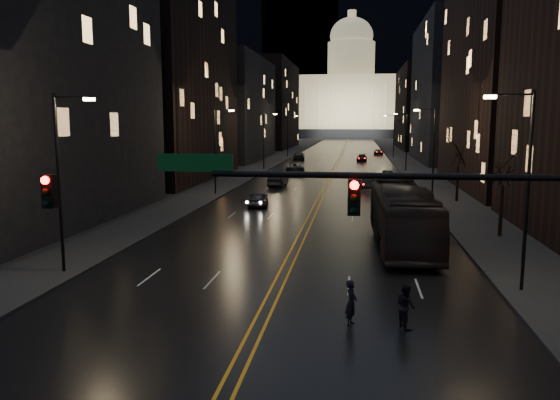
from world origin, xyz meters
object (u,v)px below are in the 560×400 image
at_px(oncoming_car_a, 258,199).
at_px(receding_car_a, 368,182).
at_px(oncoming_car_b, 278,180).
at_px(traffic_signal, 444,217).
at_px(pedestrian_b, 406,306).
at_px(pedestrian_a, 351,303).
at_px(bus, 402,217).

xyz_separation_m(oncoming_car_a, receding_car_a, (10.10, 14.62, 0.01)).
bearing_deg(oncoming_car_b, traffic_signal, 106.29).
bearing_deg(oncoming_car_a, receding_car_a, -131.77).
xyz_separation_m(traffic_signal, receding_car_a, (-1.01, 47.53, -4.38)).
bearing_deg(receding_car_a, traffic_signal, -87.20).
bearing_deg(pedestrian_b, pedestrian_a, 64.84).
relative_size(bus, oncoming_car_b, 2.81).
distance_m(oncoming_car_a, oncoming_car_b, 15.30).
bearing_deg(bus, oncoming_car_b, 110.27).
xyz_separation_m(receding_car_a, pedestrian_b, (0.57, -42.52, 0.12)).
relative_size(oncoming_car_b, pedestrian_b, 2.79).
xyz_separation_m(traffic_signal, bus, (0.49, 18.71, -3.25)).
height_order(bus, pedestrian_b, bus).
distance_m(oncoming_car_a, receding_car_a, 17.77).
bearing_deg(receding_car_a, oncoming_car_b, 177.88).
height_order(oncoming_car_b, pedestrian_a, pedestrian_a).
relative_size(bus, pedestrian_a, 7.59).
distance_m(receding_car_a, pedestrian_a, 42.55).
relative_size(traffic_signal, oncoming_car_a, 4.10).
bearing_deg(traffic_signal, oncoming_car_a, 108.65).
xyz_separation_m(pedestrian_a, pedestrian_b, (2.01, 0.00, -0.03)).
xyz_separation_m(oncoming_car_b, pedestrian_b, (11.03, -43.20, 0.07)).
relative_size(oncoming_car_a, pedestrian_b, 2.48).
xyz_separation_m(oncoming_car_a, pedestrian_a, (8.65, -27.90, 0.16)).
distance_m(receding_car_a, pedestrian_b, 42.53).
relative_size(traffic_signal, receding_car_a, 3.92).
relative_size(bus, receding_car_a, 3.02).
xyz_separation_m(traffic_signal, oncoming_car_a, (-11.11, 32.91, -4.38)).
bearing_deg(pedestrian_b, oncoming_car_b, -10.83).
bearing_deg(traffic_signal, receding_car_a, 91.22).
height_order(receding_car_a, pedestrian_a, pedestrian_a).
distance_m(oncoming_car_a, pedestrian_b, 29.87).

